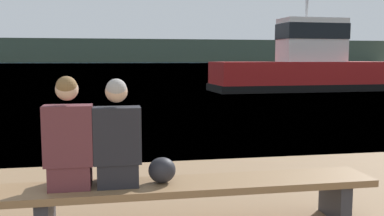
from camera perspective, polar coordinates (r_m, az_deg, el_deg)
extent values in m
plane|color=#386084|center=(126.52, -10.50, 5.77)|extent=(240.00, 240.00, 0.00)
cube|color=#384233|center=(186.28, -10.51, 7.51)|extent=(600.00, 12.00, 9.77)
cube|color=brown|center=(4.09, -19.07, -10.71)|extent=(6.21, 0.53, 0.07)
cube|color=#2D2D33|center=(4.65, 18.49, -11.44)|extent=(0.12, 0.45, 0.38)
cube|color=#56282D|center=(4.09, -15.86, -8.50)|extent=(0.37, 0.39, 0.22)
cube|color=#56282D|center=(3.92, -16.16, -3.53)|extent=(0.42, 0.22, 0.54)
sphere|color=tan|center=(3.87, -16.36, 2.41)|extent=(0.20, 0.20, 0.20)
sphere|color=brown|center=(3.85, -16.39, 2.76)|extent=(0.18, 0.18, 0.18)
cube|color=black|center=(4.07, -9.85, -8.41)|extent=(0.37, 0.39, 0.22)
cube|color=black|center=(3.90, -9.94, -3.61)|extent=(0.42, 0.22, 0.51)
sphere|color=tan|center=(3.85, -10.05, 2.18)|extent=(0.20, 0.20, 0.20)
sphere|color=gray|center=(3.83, -10.06, 2.53)|extent=(0.18, 0.18, 0.18)
ellipsoid|color=#232328|center=(4.05, -4.02, -8.26)|extent=(0.26, 0.23, 0.24)
cube|color=#A81919|center=(22.32, 14.49, 4.14)|extent=(9.20, 3.05, 1.44)
cube|color=black|center=(22.35, 14.45, 2.73)|extent=(9.39, 3.17, 0.35)
cube|color=silver|center=(22.53, 15.66, 8.69)|extent=(3.25, 1.74, 2.14)
cube|color=black|center=(22.55, 15.70, 9.78)|extent=(3.31, 1.80, 0.77)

